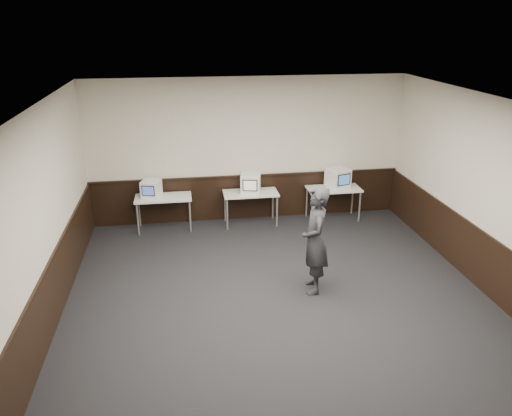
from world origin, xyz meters
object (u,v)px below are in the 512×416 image
Objects in this scene: emac_right at (338,178)px; desk_center at (251,195)px; emac_left at (151,189)px; person at (315,240)px; desk_left at (163,200)px; desk_right at (334,191)px; emac_center at (251,183)px.

desk_center is at bearing 164.10° from emac_right.
person is at bearing -31.22° from emac_left.
person is (2.54, -3.03, 0.24)m from desk_left.
emac_left is (-4.04, 0.02, 0.26)m from desk_right.
desk_center is 2.02m from emac_right.
desk_left is 2.10× the size of emac_right.
desk_right is 4.05m from emac_left.
person is at bearing -50.11° from desk_left.
desk_center is 0.65× the size of person.
emac_left is 0.26× the size of person.
emac_center is (0.00, -0.00, 0.28)m from desk_center.
emac_center reaches higher than desk_left.
emac_left is (-0.24, 0.02, 0.26)m from desk_left.
desk_left is 2.50× the size of emac_left.
desk_center is 0.28m from emac_center.
emac_left is 0.84× the size of emac_right.
desk_center is 2.15m from emac_left.
person is at bearing -131.05° from emac_right.
emac_left is 0.92× the size of emac_center.
emac_center is at bearing 164.22° from emac_right.
person reaches higher than emac_center.
emac_right is (2.00, 0.05, 0.01)m from emac_center.
emac_center reaches higher than emac_left.
desk_right is 1.92m from emac_center.
desk_right is 2.29× the size of emac_center.
emac_left reaches higher than desk_center.
emac_right is 0.31× the size of person.
emac_left is 2.14m from emac_center.
desk_left is 1.00× the size of desk_center.
desk_right is (3.80, 0.00, 0.00)m from desk_left.
person is (2.78, -3.06, -0.02)m from emac_left.
desk_right is at bearing -172.46° from emac_right.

